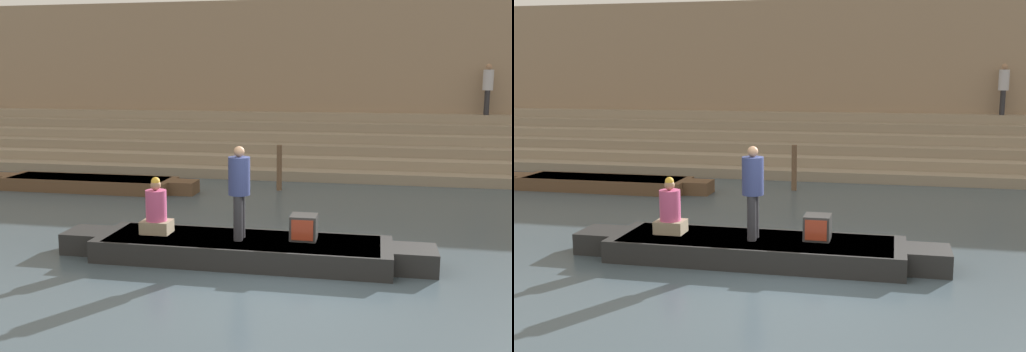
# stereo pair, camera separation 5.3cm
# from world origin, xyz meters

# --- Properties ---
(ground_plane) EXTENTS (120.00, 120.00, 0.00)m
(ground_plane) POSITION_xyz_m (0.00, 0.00, 0.00)
(ground_plane) COLOR #3D4C56
(ghat_steps) EXTENTS (36.00, 4.59, 1.80)m
(ghat_steps) POSITION_xyz_m (0.00, 11.61, 0.65)
(ghat_steps) COLOR gray
(ghat_steps) RESTS_ON ground
(back_wall) EXTENTS (34.20, 1.28, 5.86)m
(back_wall) POSITION_xyz_m (0.00, 13.86, 2.90)
(back_wall) COLOR #937A60
(back_wall) RESTS_ON ground
(rowboat_main) EXTENTS (6.53, 1.55, 0.38)m
(rowboat_main) POSITION_xyz_m (-1.03, 0.93, 0.21)
(rowboat_main) COLOR black
(rowboat_main) RESTS_ON ground
(person_standing) EXTENTS (0.37, 0.37, 1.62)m
(person_standing) POSITION_xyz_m (-1.07, 0.90, 1.31)
(person_standing) COLOR #28282D
(person_standing) RESTS_ON rowboat_main
(person_rowing) EXTENTS (0.52, 0.41, 1.02)m
(person_rowing) POSITION_xyz_m (-2.62, 1.00, 0.78)
(person_rowing) COLOR gray
(person_rowing) RESTS_ON rowboat_main
(tv_set) EXTENTS (0.45, 0.45, 0.43)m
(tv_set) POSITION_xyz_m (0.02, 1.10, 0.60)
(tv_set) COLOR #2D2D2D
(tv_set) RESTS_ON rowboat_main
(moored_boat_shore) EXTENTS (6.21, 1.26, 0.35)m
(moored_boat_shore) POSITION_xyz_m (-6.63, 6.30, 0.19)
(moored_boat_shore) COLOR brown
(moored_boat_shore) RESTS_ON ground
(mooring_post) EXTENTS (0.15, 0.15, 1.26)m
(mooring_post) POSITION_xyz_m (-1.42, 7.29, 0.63)
(mooring_post) COLOR brown
(mooring_post) RESTS_ON ground
(person_on_steps) EXTENTS (0.35, 0.35, 1.73)m
(person_on_steps) POSITION_xyz_m (4.85, 12.89, 2.80)
(person_on_steps) COLOR #28282D
(person_on_steps) RESTS_ON ghat_steps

